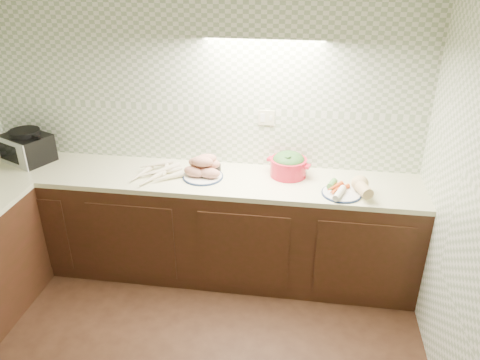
# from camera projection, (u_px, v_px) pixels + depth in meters

# --- Properties ---
(room) EXTENTS (3.60, 3.60, 2.60)m
(room) POSITION_uv_depth(u_px,v_px,m) (107.00, 176.00, 2.08)
(room) COLOR black
(room) RESTS_ON ground
(counter) EXTENTS (3.60, 3.60, 0.90)m
(counter) POSITION_uv_depth(u_px,v_px,m) (75.00, 277.00, 3.30)
(counter) COLOR black
(counter) RESTS_ON ground
(toaster_oven) EXTENTS (0.48, 0.43, 0.27)m
(toaster_oven) POSITION_uv_depth(u_px,v_px,m) (27.00, 147.00, 3.95)
(toaster_oven) COLOR black
(toaster_oven) RESTS_ON counter
(parsnip_pile) EXTENTS (0.39, 0.43, 0.08)m
(parsnip_pile) POSITION_uv_depth(u_px,v_px,m) (159.00, 173.00, 3.71)
(parsnip_pile) COLOR beige
(parsnip_pile) RESTS_ON counter
(sweet_potato_plate) EXTENTS (0.32, 0.32, 0.19)m
(sweet_potato_plate) POSITION_uv_depth(u_px,v_px,m) (203.00, 168.00, 3.69)
(sweet_potato_plate) COLOR #132142
(sweet_potato_plate) RESTS_ON counter
(onion_bowl) EXTENTS (0.15, 0.15, 0.11)m
(onion_bowl) POSITION_uv_depth(u_px,v_px,m) (212.00, 166.00, 3.81)
(onion_bowl) COLOR black
(onion_bowl) RESTS_ON counter
(dutch_oven) EXTENTS (0.37, 0.37, 0.20)m
(dutch_oven) POSITION_uv_depth(u_px,v_px,m) (288.00, 164.00, 3.70)
(dutch_oven) COLOR red
(dutch_oven) RESTS_ON counter
(veg_plate) EXTENTS (0.37, 0.35, 0.14)m
(veg_plate) POSITION_uv_depth(u_px,v_px,m) (351.00, 187.00, 3.46)
(veg_plate) COLOR #132142
(veg_plate) RESTS_ON counter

